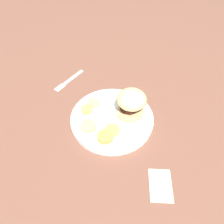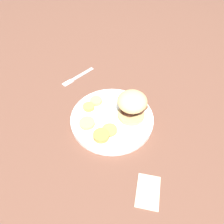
# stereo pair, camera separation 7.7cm
# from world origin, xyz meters

# --- Properties ---
(ground_plane) EXTENTS (4.00, 4.00, 0.00)m
(ground_plane) POSITION_xyz_m (0.00, 0.00, 0.00)
(ground_plane) COLOR brown
(dinner_plate) EXTENTS (0.30, 0.30, 0.02)m
(dinner_plate) POSITION_xyz_m (0.00, 0.00, 0.01)
(dinner_plate) COLOR white
(dinner_plate) RESTS_ON ground_plane
(sandwich) EXTENTS (0.11, 0.11, 0.10)m
(sandwich) POSITION_xyz_m (-0.03, 0.06, 0.08)
(sandwich) COLOR tan
(sandwich) RESTS_ON dinner_plate
(potato_round_0) EXTENTS (0.06, 0.06, 0.01)m
(potato_round_0) POSITION_xyz_m (0.07, -0.07, 0.03)
(potato_round_0) COLOR #DBB766
(potato_round_0) RESTS_ON dinner_plate
(potato_round_1) EXTENTS (0.05, 0.05, 0.01)m
(potato_round_1) POSITION_xyz_m (-0.05, -0.09, 0.03)
(potato_round_1) COLOR #DBB766
(potato_round_1) RESTS_ON dinner_plate
(potato_round_2) EXTENTS (0.04, 0.04, 0.01)m
(potato_round_2) POSITION_xyz_m (-0.01, -0.10, 0.03)
(potato_round_2) COLOR tan
(potato_round_2) RESTS_ON dinner_plate
(potato_round_3) EXTENTS (0.05, 0.05, 0.01)m
(potato_round_3) POSITION_xyz_m (0.06, 0.02, 0.03)
(potato_round_3) COLOR tan
(potato_round_3) RESTS_ON dinner_plate
(potato_round_4) EXTENTS (0.06, 0.06, 0.02)m
(potato_round_4) POSITION_xyz_m (0.10, -0.00, 0.03)
(potato_round_4) COLOR #BC8942
(potato_round_4) RESTS_ON dinner_plate
(fork) EXTENTS (0.16, 0.08, 0.00)m
(fork) POSITION_xyz_m (-0.18, -0.24, 0.00)
(fork) COLOR silver
(fork) RESTS_ON ground_plane
(napkin) EXTENTS (0.11, 0.08, 0.01)m
(napkin) POSITION_xyz_m (0.21, 0.20, 0.00)
(napkin) COLOR beige
(napkin) RESTS_ON ground_plane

